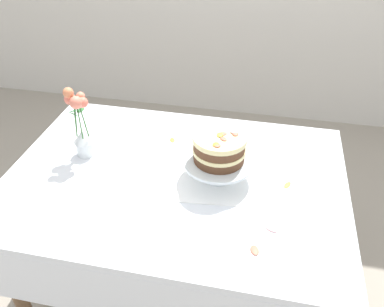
{
  "coord_description": "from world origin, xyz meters",
  "views": [
    {
      "loc": [
        0.33,
        -1.23,
        1.78
      ],
      "look_at": [
        0.07,
        0.0,
        0.86
      ],
      "focal_mm": 37.05,
      "sensor_mm": 36.0,
      "label": 1
    }
  ],
  "objects_px": {
    "dining_table": "(174,196)",
    "layer_cake": "(219,147)",
    "cake_stand": "(219,163)",
    "flower_vase": "(81,127)"
  },
  "relations": [
    {
      "from": "dining_table",
      "to": "layer_cake",
      "type": "distance_m",
      "value": 0.31
    },
    {
      "from": "dining_table",
      "to": "cake_stand",
      "type": "relative_size",
      "value": 4.83
    },
    {
      "from": "cake_stand",
      "to": "flower_vase",
      "type": "distance_m",
      "value": 0.61
    },
    {
      "from": "dining_table",
      "to": "cake_stand",
      "type": "distance_m",
      "value": 0.25
    },
    {
      "from": "cake_stand",
      "to": "dining_table",
      "type": "bearing_deg",
      "value": -166.39
    },
    {
      "from": "dining_table",
      "to": "layer_cake",
      "type": "relative_size",
      "value": 6.62
    },
    {
      "from": "dining_table",
      "to": "layer_cake",
      "type": "height_order",
      "value": "layer_cake"
    },
    {
      "from": "cake_stand",
      "to": "flower_vase",
      "type": "xyz_separation_m",
      "value": [
        -0.6,
        0.05,
        0.06
      ]
    },
    {
      "from": "layer_cake",
      "to": "flower_vase",
      "type": "xyz_separation_m",
      "value": [
        -0.6,
        0.05,
        -0.01
      ]
    },
    {
      "from": "cake_stand",
      "to": "flower_vase",
      "type": "bearing_deg",
      "value": 175.61
    }
  ]
}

